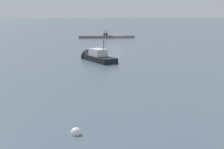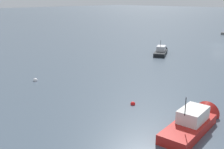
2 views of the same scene
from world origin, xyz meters
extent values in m
plane|color=#475666|center=(0.00, 0.00, 0.00)|extent=(500.00, 500.00, 0.00)
cube|color=gray|center=(-5.29, -18.99, 0.31)|extent=(2.60, 1.73, 0.63)
cube|color=gray|center=(-2.65, -18.99, 0.31)|extent=(2.60, 1.73, 0.63)
cube|color=slate|center=(0.00, -18.99, 0.31)|extent=(2.60, 1.73, 0.63)
cube|color=slate|center=(2.65, -18.99, 0.31)|extent=(2.60, 1.73, 0.63)
cube|color=slate|center=(5.29, -18.99, 0.31)|extent=(2.60, 1.73, 0.63)
cube|color=#1E2333|center=(0.00, -18.79, 0.71)|extent=(0.37, 0.43, 0.16)
cube|color=#232328|center=(0.00, -19.07, 0.89)|extent=(0.40, 0.23, 0.52)
sphere|color=tan|center=(0.00, -19.07, 1.25)|extent=(0.22, 0.22, 0.22)
cube|color=#1E2333|center=(0.56, -18.69, 0.71)|extent=(0.37, 0.43, 0.16)
cube|color=navy|center=(0.56, -18.97, 0.89)|extent=(0.40, 0.23, 0.52)
sphere|color=tan|center=(0.56, -18.97, 1.25)|extent=(0.22, 0.22, 0.22)
cylinder|color=black|center=(0.28, -18.90, 1.15)|extent=(0.02, 0.02, 1.05)
cone|color=navy|center=(0.28, -18.90, 1.75)|extent=(1.38, 1.38, 0.24)
sphere|color=black|center=(0.28, -18.90, 1.90)|extent=(0.05, 0.05, 0.05)
cube|color=black|center=(3.90, 17.53, 0.22)|extent=(4.06, 5.64, 0.89)
cone|color=black|center=(5.06, 15.13, 0.22)|extent=(2.49, 2.49, 1.87)
cube|color=silver|center=(4.18, 16.96, 1.11)|extent=(2.35, 2.75, 0.89)
cube|color=#283847|center=(4.46, 16.38, 1.15)|extent=(1.31, 0.70, 0.62)
cylinder|color=black|center=(3.56, 18.25, 2.17)|extent=(0.05, 0.05, 1.24)
sphere|color=white|center=(6.80, 41.89, 0.09)|extent=(0.54, 0.54, 0.54)
camera|label=1|loc=(6.55, 57.82, 6.24)|focal=52.09mm
camera|label=2|loc=(-21.99, 59.14, 10.06)|focal=42.98mm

